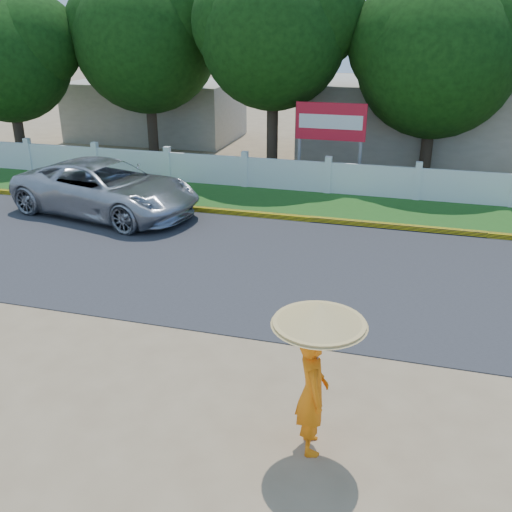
% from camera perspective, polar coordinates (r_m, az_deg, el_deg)
% --- Properties ---
extents(ground, '(120.00, 120.00, 0.00)m').
position_cam_1_polar(ground, '(10.19, -3.10, -10.97)').
color(ground, '#9E8460').
rests_on(ground, ground).
extents(road, '(60.00, 7.00, 0.02)m').
position_cam_1_polar(road, '(14.00, 2.77, -1.09)').
color(road, '#38383A').
rests_on(road, ground).
extents(grass_verge, '(60.00, 3.50, 0.03)m').
position_cam_1_polar(grass_verge, '(18.84, 6.42, 5.11)').
color(grass_verge, '#2D601E').
rests_on(grass_verge, ground).
extents(curb, '(40.00, 0.18, 0.16)m').
position_cam_1_polar(curb, '(17.23, 5.46, 3.69)').
color(curb, yellow).
rests_on(curb, ground).
extents(fence, '(40.00, 0.10, 1.10)m').
position_cam_1_polar(fence, '(20.07, 7.19, 7.75)').
color(fence, silver).
rests_on(fence, ground).
extents(building_near, '(10.00, 6.00, 3.20)m').
position_cam_1_polar(building_near, '(26.33, 16.34, 12.90)').
color(building_near, '#B7AD99').
rests_on(building_near, ground).
extents(building_far, '(8.00, 5.00, 2.80)m').
position_cam_1_polar(building_far, '(30.20, -9.89, 14.21)').
color(building_far, '#B7AD99').
rests_on(building_far, ground).
extents(vehicle, '(6.38, 3.89, 1.65)m').
position_cam_1_polar(vehicle, '(18.25, -14.76, 6.58)').
color(vehicle, '#AAADB2').
rests_on(vehicle, ground).
extents(monk_with_parasol, '(1.26, 1.26, 2.29)m').
position_cam_1_polar(monk_with_parasol, '(7.70, 5.98, -10.00)').
color(monk_with_parasol, orange).
rests_on(monk_with_parasol, ground).
extents(billboard, '(2.50, 0.13, 2.95)m').
position_cam_1_polar(billboard, '(20.82, 7.46, 12.75)').
color(billboard, gray).
rests_on(billboard, ground).
extents(tree_row, '(38.76, 8.20, 9.63)m').
position_cam_1_polar(tree_row, '(22.43, 24.26, 19.08)').
color(tree_row, '#473828').
rests_on(tree_row, ground).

